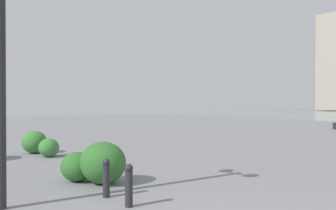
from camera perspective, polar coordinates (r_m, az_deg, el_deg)
name	(u,v)px	position (r m, az deg, el deg)	size (l,w,h in m)	color
lamppost	(1,24)	(5.96, -25.60, 11.80)	(0.98, 0.28, 4.22)	#232328
bollard_near	(129,184)	(5.56, -6.40, -12.73)	(0.13, 0.13, 0.67)	#232328
bollard_mid	(106,177)	(6.15, -10.03, -11.47)	(0.13, 0.13, 0.66)	#232328
shrub_low	(103,163)	(7.13, -10.54, -9.22)	(0.98, 0.88, 0.83)	#2D6628
shrub_round	(77,167)	(7.46, -14.65, -9.69)	(0.70, 0.63, 0.60)	#2D6628
shrub_wide	(49,148)	(10.90, -18.85, -6.59)	(0.64, 0.58, 0.54)	#387533
shrub_tall	(34,142)	(11.80, -20.95, -5.65)	(0.83, 0.75, 0.71)	#387533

